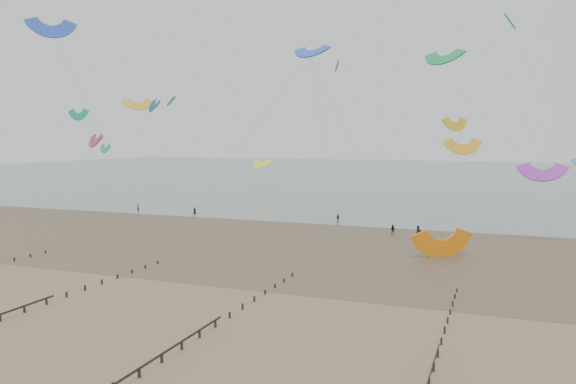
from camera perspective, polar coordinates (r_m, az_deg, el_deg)
name	(u,v)px	position (r m, az deg, el deg)	size (l,w,h in m)	color
ground	(210,301)	(55.61, -7.91, -10.96)	(500.00, 500.00, 0.00)	brown
sea_and_shore	(294,239)	(87.84, 0.60, -4.79)	(500.00, 665.00, 0.03)	#475654
groynes	(119,384)	(38.37, -16.81, -18.16)	(72.16, 50.16, 1.00)	black
kitesurfer_lead	(138,208)	(123.35, -14.98, -1.60)	(0.60, 0.40, 1.65)	black
kitesurfers	(493,230)	(97.07, 20.15, -3.63)	(109.25, 24.20, 1.88)	black
grounded_kite	(442,256)	(77.93, 15.38, -6.32)	(7.47, 3.91, 5.69)	orange
kites_airborne	(326,113)	(144.94, 3.90, 7.98)	(217.97, 107.22, 36.94)	#1B914F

